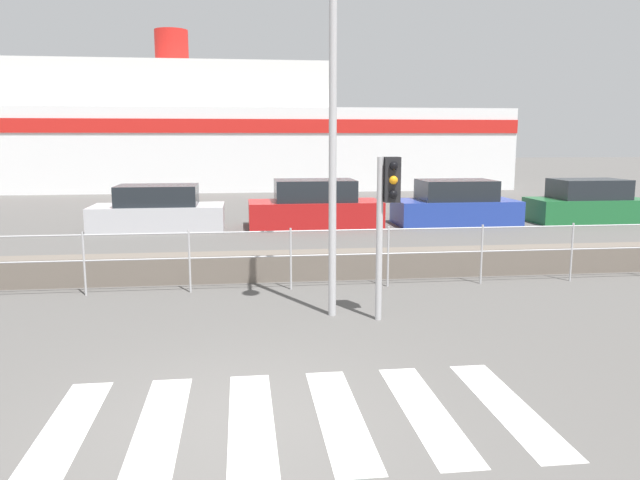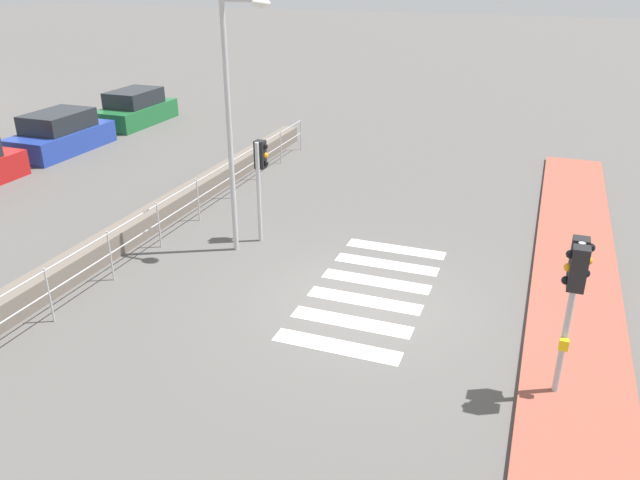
% 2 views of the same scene
% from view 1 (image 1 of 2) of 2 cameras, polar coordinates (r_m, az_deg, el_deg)
% --- Properties ---
extents(ground_plane, '(160.00, 160.00, 0.00)m').
position_cam_1_polar(ground_plane, '(6.56, -7.12, -16.15)').
color(ground_plane, '#565451').
extents(crosswalk, '(4.95, 2.40, 0.01)m').
position_cam_1_polar(crosswalk, '(6.57, -2.22, -15.97)').
color(crosswalk, silver).
rests_on(crosswalk, ground_plane).
extents(seawall, '(22.66, 0.55, 0.55)m').
position_cam_1_polar(seawall, '(12.51, -7.24, -2.44)').
color(seawall, '#6B6056').
rests_on(seawall, ground_plane).
extents(harbor_fence, '(20.43, 0.04, 1.16)m').
position_cam_1_polar(harbor_fence, '(11.56, -7.28, -0.95)').
color(harbor_fence, '#B2B2B5').
rests_on(harbor_fence, ground_plane).
extents(traffic_light_far, '(0.34, 0.32, 2.53)m').
position_cam_1_polar(traffic_light_far, '(9.53, 6.16, 3.54)').
color(traffic_light_far, '#B2B2B5').
rests_on(traffic_light_far, ground_plane).
extents(streetlamp, '(0.32, 1.16, 5.84)m').
position_cam_1_polar(streetlamp, '(9.50, 1.39, 14.35)').
color(streetlamp, '#B2B2B5').
rests_on(streetlamp, ground_plane).
extents(ferry_boat, '(29.64, 6.89, 8.57)m').
position_cam_1_polar(ferry_boat, '(35.80, -8.54, 9.34)').
color(ferry_boat, white).
rests_on(ferry_boat, ground_plane).
extents(parked_car_silver, '(4.02, 1.84, 1.38)m').
position_cam_1_polar(parked_car_silver, '(19.90, -14.58, 2.61)').
color(parked_car_silver, '#BCBCC1').
rests_on(parked_car_silver, ground_plane).
extents(parked_car_red, '(4.19, 1.83, 1.50)m').
position_cam_1_polar(parked_car_red, '(19.87, -0.48, 3.06)').
color(parked_car_red, '#B21919').
rests_on(parked_car_red, ground_plane).
extents(parked_car_blue, '(3.95, 1.87, 1.46)m').
position_cam_1_polar(parked_car_blue, '(20.93, 12.28, 3.11)').
color(parked_car_blue, '#233D9E').
rests_on(parked_car_blue, ground_plane).
extents(parked_car_green, '(3.86, 1.77, 1.44)m').
position_cam_1_polar(parked_car_green, '(22.88, 23.27, 3.06)').
color(parked_car_green, '#1E6633').
rests_on(parked_car_green, ground_plane).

